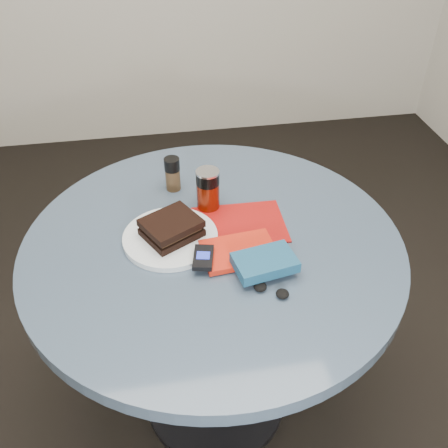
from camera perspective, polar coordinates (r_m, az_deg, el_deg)
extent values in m
plane|color=black|center=(1.89, -0.95, -19.41)|extent=(4.00, 4.00, 0.00)
cylinder|color=black|center=(1.87, -0.96, -19.16)|extent=(0.48, 0.48, 0.03)
cylinder|color=black|center=(1.59, -1.09, -12.33)|extent=(0.11, 0.11, 0.68)
cylinder|color=#334355|center=(1.32, -1.28, -2.50)|extent=(1.00, 1.00, 0.04)
cylinder|color=silver|center=(1.31, -6.15, -1.56)|extent=(0.33, 0.33, 0.02)
cube|color=black|center=(1.30, -5.98, -0.92)|extent=(0.18, 0.17, 0.02)
cube|color=#352314|center=(1.29, -6.03, -0.42)|extent=(0.15, 0.15, 0.01)
cube|color=black|center=(1.29, -6.07, 0.09)|extent=(0.18, 0.17, 0.02)
cylinder|color=#581104|center=(1.40, -1.83, 3.27)|extent=(0.07, 0.07, 0.08)
cylinder|color=black|center=(1.37, -1.88, 5.25)|extent=(0.07, 0.07, 0.03)
cylinder|color=silver|center=(1.36, -1.90, 5.95)|extent=(0.07, 0.07, 0.01)
cylinder|color=#44311D|center=(1.49, -5.85, 5.11)|extent=(0.05, 0.05, 0.07)
cylinder|color=black|center=(1.46, -5.98, 6.81)|extent=(0.06, 0.06, 0.04)
cube|color=maroon|center=(1.36, 1.76, -0.05)|extent=(0.25, 0.19, 0.00)
cube|color=#B11E0E|center=(1.26, 1.71, -3.15)|extent=(0.20, 0.14, 0.02)
cube|color=navy|center=(1.20, 4.68, -4.40)|extent=(0.16, 0.12, 0.03)
cube|color=black|center=(1.22, -2.38, -3.86)|extent=(0.06, 0.09, 0.01)
cube|color=#2130A8|center=(1.22, -2.39, -3.60)|extent=(0.04, 0.03, 0.00)
ellipsoid|color=black|center=(1.18, 4.15, -7.17)|extent=(0.04, 0.04, 0.02)
ellipsoid|color=black|center=(1.17, 6.69, -7.94)|extent=(0.04, 0.04, 0.02)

